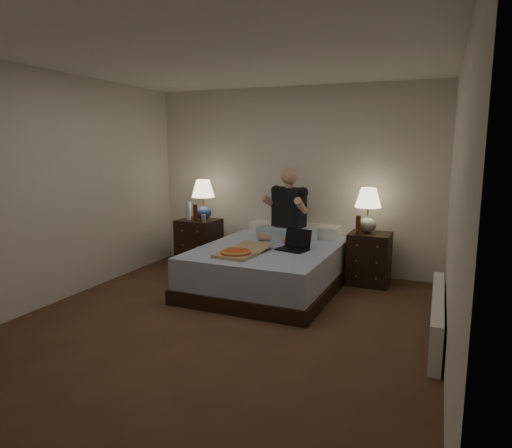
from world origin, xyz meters
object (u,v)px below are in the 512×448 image
at_px(laptop, 292,240).
at_px(radiator, 437,316).
at_px(lamp_right, 368,210).
at_px(water_bottle, 189,211).
at_px(person, 287,204).
at_px(beer_bottle_left, 195,213).
at_px(nightstand_left, 199,244).
at_px(lamp_left, 203,200).
at_px(nightstand_right, 369,259).
at_px(soda_can, 204,218).
at_px(beer_bottle_right, 358,225).
at_px(bed, 271,267).
at_px(pizza_box, 236,253).

bearing_deg(laptop, radiator, -8.24).
relative_size(lamp_right, water_bottle, 2.24).
relative_size(lamp_right, person, 0.60).
bearing_deg(water_bottle, laptop, -18.29).
height_order(beer_bottle_left, person, person).
bearing_deg(nightstand_left, lamp_left, 17.73).
bearing_deg(lamp_left, lamp_right, 2.56).
bearing_deg(nightstand_right, lamp_left, -176.50).
xyz_separation_m(lamp_right, laptop, (-0.74, -0.73, -0.29)).
relative_size(nightstand_left, person, 0.74).
xyz_separation_m(beer_bottle_left, laptop, (1.55, -0.48, -0.17)).
height_order(nightstand_left, nightstand_right, nightstand_left).
bearing_deg(laptop, soda_can, 177.84).
height_order(nightstand_left, beer_bottle_left, beer_bottle_left).
relative_size(nightstand_right, beer_bottle_left, 2.82).
bearing_deg(person, water_bottle, -165.58).
relative_size(nightstand_left, soda_can, 6.90).
relative_size(beer_bottle_left, beer_bottle_right, 1.00).
bearing_deg(bed, soda_can, 165.24).
height_order(bed, lamp_left, lamp_left).
bearing_deg(nightstand_right, radiator, -59.07).
relative_size(beer_bottle_left, radiator, 0.14).
bearing_deg(radiator, soda_can, 158.68).
bearing_deg(soda_can, lamp_right, 7.38).
xyz_separation_m(soda_can, beer_bottle_left, (-0.14, 0.03, 0.06)).
bearing_deg(radiator, person, 145.64).
distance_m(soda_can, beer_bottle_left, 0.16).
relative_size(soda_can, radiator, 0.06).
xyz_separation_m(nightstand_left, pizza_box, (1.09, -1.13, 0.21)).
relative_size(bed, pizza_box, 2.72).
xyz_separation_m(water_bottle, radiator, (3.29, -1.27, -0.62)).
distance_m(nightstand_left, beer_bottle_right, 2.26).
bearing_deg(lamp_right, person, -169.16).
distance_m(nightstand_left, lamp_left, 0.63).
bearing_deg(radiator, nightstand_left, 157.21).
height_order(bed, soda_can, soda_can).
height_order(bed, radiator, bed).
distance_m(lamp_left, soda_can, 0.31).
xyz_separation_m(water_bottle, person, (1.45, -0.02, 0.17)).
distance_m(lamp_right, soda_can, 2.17).
height_order(beer_bottle_left, laptop, beer_bottle_left).
xyz_separation_m(lamp_right, radiator, (0.85, -1.45, -0.73)).
xyz_separation_m(nightstand_left, nightstand_right, (2.35, 0.10, -0.02)).
xyz_separation_m(nightstand_right, beer_bottle_left, (-2.33, -0.24, 0.48)).
bearing_deg(bed, radiator, -21.81).
relative_size(bed, nightstand_right, 3.19).
height_order(nightstand_left, person, person).
bearing_deg(nightstand_left, beer_bottle_right, 4.10).
height_order(water_bottle, pizza_box, water_bottle).
height_order(beer_bottle_right, laptop, beer_bottle_right).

